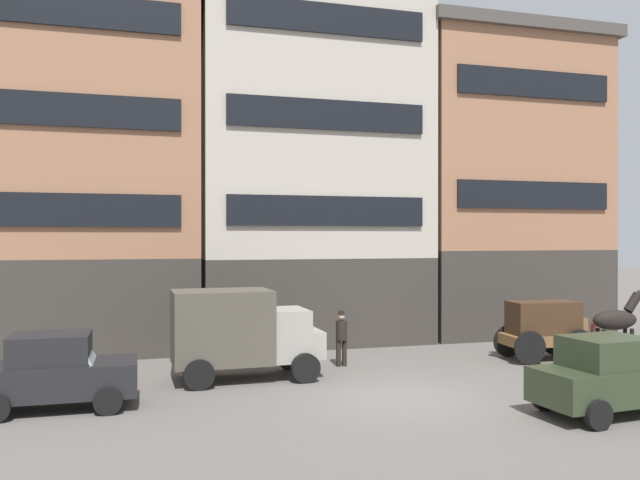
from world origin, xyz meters
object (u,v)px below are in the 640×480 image
cargo_wagon (545,326)px  fire_hydrant_curbside (594,332)px  draft_horse (617,319)px  delivery_truck_near (242,331)px  sedan_dark (56,372)px  pedestrian_officer (341,336)px  sedan_light (610,376)px

cargo_wagon → fire_hydrant_curbside: 4.78m
cargo_wagon → draft_horse: bearing=-0.1°
fire_hydrant_curbside → cargo_wagon: bearing=-148.1°
delivery_truck_near → sedan_dark: size_ratio=1.18×
draft_horse → pedestrian_officer: (-9.91, 0.86, -0.29)m
draft_horse → sedan_light: bearing=-131.9°
cargo_wagon → draft_horse: (2.95, -0.00, 0.12)m
cargo_wagon → pedestrian_officer: bearing=173.0°
sedan_dark → sedan_light: bearing=-17.9°
cargo_wagon → sedan_dark: bearing=-171.7°
sedan_light → fire_hydrant_curbside: sedan_light is taller
draft_horse → sedan_dark: draft_horse is taller
fire_hydrant_curbside → sedan_dark: bearing=-166.2°
cargo_wagon → pedestrian_officer: (-6.96, 0.86, -0.17)m
pedestrian_officer → fire_hydrant_curbside: pedestrian_officer is taller
draft_horse → fire_hydrant_curbside: (1.06, 2.50, -0.84)m
sedan_light → cargo_wagon: bearing=66.9°
draft_horse → delivery_truck_near: delivery_truck_near is taller
sedan_light → fire_hydrant_curbside: size_ratio=4.61×
draft_horse → sedan_dark: (-18.12, -2.22, -0.36)m
sedan_dark → pedestrian_officer: (8.21, 3.08, 0.07)m
sedan_dark → sedan_light: 13.14m
delivery_truck_near → sedan_light: delivery_truck_near is taller
cargo_wagon → sedan_dark: size_ratio=0.81×
cargo_wagon → fire_hydrant_curbside: (4.01, 2.50, -0.72)m
sedan_dark → fire_hydrant_curbside: sedan_dark is taller
pedestrian_officer → draft_horse: bearing=-5.0°
sedan_dark → pedestrian_officer: bearing=20.6°
draft_horse → delivery_truck_near: 13.30m
fire_hydrant_curbside → pedestrian_officer: bearing=-171.5°
draft_horse → fire_hydrant_curbside: 2.84m
pedestrian_officer → sedan_light: bearing=-58.9°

